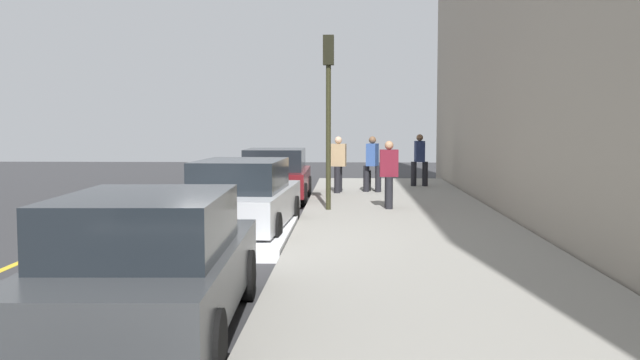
{
  "coord_description": "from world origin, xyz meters",
  "views": [
    {
      "loc": [
        -13.59,
        -2.06,
        2.23
      ],
      "look_at": [
        1.83,
        -1.47,
        1.03
      ],
      "focal_mm": 40.91,
      "sensor_mm": 36.0,
      "label": 1
    }
  ],
  "objects": [
    {
      "name": "ground_plane",
      "position": [
        0.0,
        0.0,
        0.0
      ],
      "size": [
        56.0,
        56.0,
        0.0
      ],
      "primitive_type": "plane",
      "color": "#333335"
    },
    {
      "name": "sidewalk",
      "position": [
        0.0,
        -3.3,
        0.07
      ],
      "size": [
        28.0,
        4.6,
        0.15
      ],
      "primitive_type": "cube",
      "color": "gray",
      "rests_on": "ground"
    },
    {
      "name": "lane_stripe_centre",
      "position": [
        0.0,
        3.2,
        0.0
      ],
      "size": [
        28.0,
        0.14,
        0.01
      ],
      "primitive_type": "cube",
      "color": "gold",
      "rests_on": "ground"
    },
    {
      "name": "snow_bank_curb",
      "position": [
        -0.04,
        -0.7,
        0.11
      ],
      "size": [
        4.26,
        0.56,
        0.22
      ],
      "primitive_type": "cube",
      "color": "white",
      "rests_on": "ground"
    },
    {
      "name": "parked_car_charcoal",
      "position": [
        -6.13,
        0.01,
        0.76
      ],
      "size": [
        4.74,
        2.03,
        1.51
      ],
      "color": "black",
      "rests_on": "ground"
    },
    {
      "name": "parked_car_silver",
      "position": [
        0.79,
        0.04,
        0.76
      ],
      "size": [
        4.84,
        2.04,
        1.51
      ],
      "color": "black",
      "rests_on": "ground"
    },
    {
      "name": "parked_car_maroon",
      "position": [
        6.94,
        -0.02,
        0.76
      ],
      "size": [
        4.16,
        1.93,
        1.51
      ],
      "color": "black",
      "rests_on": "ground"
    },
    {
      "name": "pedestrian_burgundy_coat",
      "position": [
        4.25,
        -3.07,
        1.03
      ],
      "size": [
        0.55,
        0.45,
        1.65
      ],
      "color": "black",
      "rests_on": "sidewalk"
    },
    {
      "name": "pedestrian_tan_coat",
      "position": [
        8.26,
        -1.78,
        1.05
      ],
      "size": [
        0.55,
        0.49,
        1.69
      ],
      "color": "black",
      "rests_on": "sidewalk"
    },
    {
      "name": "pedestrian_blue_coat",
      "position": [
        8.49,
        -2.81,
        1.05
      ],
      "size": [
        0.52,
        0.54,
        1.69
      ],
      "color": "black",
      "rests_on": "sidewalk"
    },
    {
      "name": "pedestrian_navy_coat",
      "position": [
        10.6,
        -4.44,
        1.07
      ],
      "size": [
        0.48,
        0.57,
        1.72
      ],
      "color": "black",
      "rests_on": "sidewalk"
    },
    {
      "name": "traffic_light_pole",
      "position": [
        3.9,
        -1.6,
        2.98
      ],
      "size": [
        0.35,
        0.26,
        4.17
      ],
      "color": "#2D2D19",
      "rests_on": "sidewalk"
    },
    {
      "name": "rolling_suitcase",
      "position": [
        8.99,
        -2.68,
        0.47
      ],
      "size": [
        0.34,
        0.22,
        0.98
      ],
      "color": "black",
      "rests_on": "sidewalk"
    }
  ]
}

